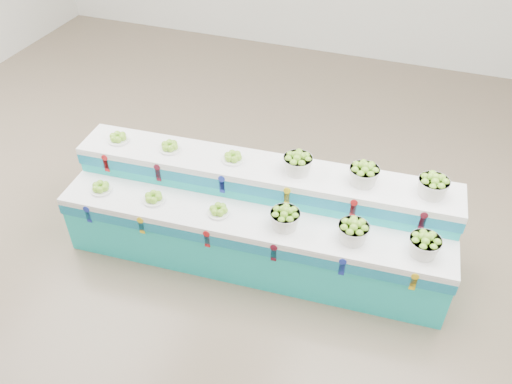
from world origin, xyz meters
TOP-DOWN VIEW (x-y plane):
  - ground at (0.00, 0.00)m, footprint 10.00×10.00m
  - display_stand at (0.86, -0.26)m, footprint 4.04×1.27m
  - plate_lower_left at (-0.73, -0.61)m, footprint 0.24×0.24m
  - plate_lower_mid at (-0.13, -0.57)m, footprint 0.24×0.24m
  - plate_lower_right at (0.57, -0.53)m, footprint 0.24×0.24m
  - basket_lower_left at (1.24, -0.49)m, footprint 0.31×0.31m
  - basket_lower_mid at (1.88, -0.45)m, footprint 0.31×0.31m
  - basket_lower_right at (2.52, -0.40)m, footprint 0.31×0.31m
  - plate_upper_left at (-0.76, -0.12)m, footprint 0.24×0.24m
  - plate_upper_mid at (-0.16, -0.08)m, footprint 0.24×0.24m
  - plate_upper_right at (0.54, -0.04)m, footprint 0.24×0.24m
  - basket_upper_left at (1.20, 0.00)m, footprint 0.31×0.31m
  - basket_upper_mid at (1.85, 0.05)m, footprint 0.31×0.31m
  - basket_upper_right at (2.49, 0.09)m, footprint 0.31×0.31m

SIDE VIEW (x-z plane):
  - ground at x=0.00m, z-range 0.00..0.00m
  - display_stand at x=0.86m, z-range 0.00..1.02m
  - plate_lower_left at x=-0.73m, z-range 0.72..0.82m
  - plate_lower_mid at x=-0.13m, z-range 0.72..0.82m
  - plate_lower_right at x=0.57m, z-range 0.72..0.82m
  - basket_lower_left at x=1.24m, z-range 0.72..0.94m
  - basket_lower_mid at x=1.88m, z-range 0.72..0.94m
  - basket_lower_right at x=2.52m, z-range 0.72..0.94m
  - plate_upper_left at x=-0.76m, z-range 1.02..1.12m
  - plate_upper_mid at x=-0.16m, z-range 1.02..1.12m
  - plate_upper_right at x=0.54m, z-range 1.02..1.12m
  - basket_upper_left at x=1.20m, z-range 1.02..1.24m
  - basket_upper_mid at x=1.85m, z-range 1.02..1.24m
  - basket_upper_right at x=2.49m, z-range 1.02..1.24m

